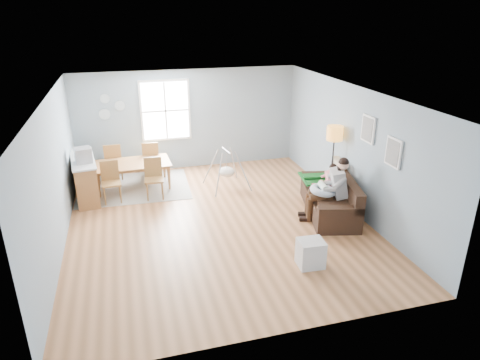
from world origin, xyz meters
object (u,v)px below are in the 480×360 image
object	(u,v)px
father	(331,187)
chair_se	(154,175)
dining_table	(133,176)
chair_ne	(151,157)
chair_sw	(111,179)
baby_swing	(227,171)
counter	(85,177)
storage_cube	(310,253)
monitor	(83,155)
toddler	(328,179)
floor_lamp	(334,140)
chair_nw	(113,159)
sofa	(332,200)

from	to	relation	value
father	chair_se	world-z (taller)	father
dining_table	chair_ne	distance (m)	0.85
father	chair_ne	bearing A→B (deg)	134.40
chair_sw	baby_swing	world-z (taller)	baby_swing
chair_ne	counter	size ratio (longest dim) A/B	0.55
father	dining_table	world-z (taller)	father
storage_cube	chair_se	world-z (taller)	chair_se
chair_ne	monitor	size ratio (longest dim) A/B	2.36
storage_cube	chair_ne	world-z (taller)	chair_ne
toddler	chair_sw	xyz separation A→B (m)	(-4.60, 1.72, -0.17)
floor_lamp	chair_se	bearing A→B (deg)	161.97
monitor	baby_swing	size ratio (longest dim) A/B	0.38
chair_sw	floor_lamp	bearing A→B (deg)	-15.04
chair_se	chair_sw	bearing A→B (deg)	177.78
toddler	floor_lamp	world-z (taller)	floor_lamp
baby_swing	chair_nw	bearing A→B (deg)	154.01
sofa	dining_table	size ratio (longest dim) A/B	1.22
toddler	chair_nw	distance (m)	5.46
chair_ne	monitor	xyz separation A→B (m)	(-1.55, -1.20, 0.58)
floor_lamp	dining_table	xyz separation A→B (m)	(-4.38, 1.96, -1.14)
toddler	monitor	bearing A→B (deg)	160.54
storage_cube	chair_se	bearing A→B (deg)	122.25
floor_lamp	baby_swing	bearing A→B (deg)	148.26
chair_se	storage_cube	bearing A→B (deg)	-57.75
floor_lamp	chair_se	distance (m)	4.23
chair_nw	monitor	distance (m)	1.48
chair_se	chair_nw	world-z (taller)	chair_nw
storage_cube	dining_table	world-z (taller)	dining_table
chair_sw	chair_se	world-z (taller)	chair_se
dining_table	baby_swing	bearing A→B (deg)	-17.93
sofa	baby_swing	xyz separation A→B (m)	(-1.88, 1.95, 0.14)
chair_sw	chair_ne	bearing A→B (deg)	51.64
toddler	monitor	distance (m)	5.46
baby_swing	chair_ne	bearing A→B (deg)	143.68
chair_ne	chair_se	bearing A→B (deg)	-91.97
sofa	chair_nw	world-z (taller)	chair_nw
father	baby_swing	bearing A→B (deg)	127.24
floor_lamp	dining_table	bearing A→B (deg)	155.90
counter	father	bearing A→B (deg)	-27.51
floor_lamp	counter	world-z (taller)	floor_lamp
sofa	counter	xyz separation A→B (m)	(-5.21, 2.35, 0.19)
floor_lamp	chair_sw	bearing A→B (deg)	164.96
counter	floor_lamp	bearing A→B (deg)	-17.50
chair_sw	monitor	xyz separation A→B (m)	(-0.53, 0.09, 0.59)
dining_table	father	bearing A→B (deg)	-38.15
sofa	monitor	xyz separation A→B (m)	(-5.16, 2.03, 0.83)
sofa	counter	distance (m)	5.72
floor_lamp	chair_nw	bearing A→B (deg)	151.38
storage_cube	baby_swing	xyz separation A→B (m)	(-0.56, 3.75, 0.20)
toddler	sofa	bearing A→B (deg)	-82.68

